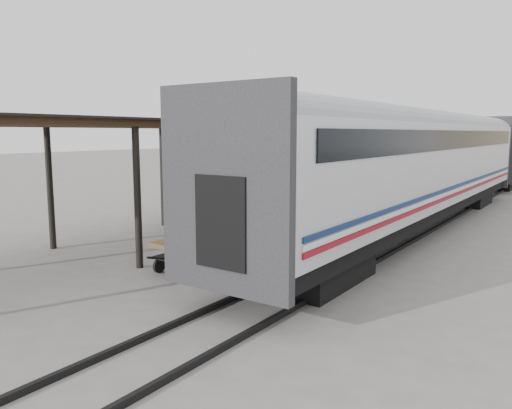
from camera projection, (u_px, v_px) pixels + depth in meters
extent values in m
plane|color=slate|center=(222.00, 260.00, 14.82)|extent=(160.00, 160.00, 0.00)
cube|color=silver|center=(417.00, 163.00, 19.14)|extent=(3.00, 24.00, 2.90)
cube|color=#28282B|center=(224.00, 193.00, 9.47)|extent=(3.04, 0.22, 3.50)
cube|color=black|center=(380.00, 139.00, 19.87)|extent=(0.04, 22.08, 0.65)
cube|color=black|center=(415.00, 207.00, 19.38)|extent=(2.55, 23.04, 0.50)
cube|color=#28282B|center=(488.00, 152.00, 30.59)|extent=(3.04, 0.22, 3.50)
cube|color=black|center=(497.00, 136.00, 40.98)|extent=(0.04, 22.08, 0.65)
cube|color=black|center=(268.00, 194.00, 13.00)|extent=(0.50, 1.70, 2.00)
imported|color=silver|center=(268.00, 200.00, 13.02)|extent=(0.72, 0.89, 1.72)
cube|color=brown|center=(252.00, 222.00, 13.22)|extent=(0.57, 0.25, 0.42)
cube|color=#422B19|center=(394.00, 129.00, 35.67)|extent=(4.60, 64.00, 0.18)
cube|color=black|center=(395.00, 127.00, 35.65)|extent=(4.90, 64.30, 0.06)
cylinder|color=black|center=(367.00, 156.00, 37.11)|extent=(0.20, 0.20, 4.00)
cylinder|color=black|center=(463.00, 147.00, 62.29)|extent=(0.20, 0.20, 4.00)
cylinder|color=black|center=(422.00, 158.00, 34.79)|extent=(0.20, 0.20, 4.00)
cylinder|color=black|center=(499.00, 147.00, 59.97)|extent=(0.20, 0.20, 4.00)
cube|color=black|center=(504.00, 178.00, 41.02)|extent=(0.10, 150.00, 0.12)
cube|color=tan|center=(472.00, 137.00, 86.65)|extent=(12.00, 8.00, 6.00)
cube|color=brown|center=(197.00, 240.00, 13.79)|extent=(1.34, 2.45, 0.12)
cube|color=black|center=(197.00, 252.00, 13.84)|extent=(1.24, 2.34, 0.06)
cylinder|color=black|center=(159.00, 265.00, 13.42)|extent=(0.10, 0.40, 0.40)
cylinder|color=black|center=(186.00, 272.00, 12.83)|extent=(0.10, 0.40, 0.40)
cylinder|color=black|center=(207.00, 252.00, 14.92)|extent=(0.10, 0.40, 0.40)
cylinder|color=black|center=(233.00, 257.00, 14.33)|extent=(0.10, 0.40, 0.40)
cube|color=#3C3C3F|center=(205.00, 230.00, 14.35)|extent=(0.73, 0.52, 0.24)
cube|color=brown|center=(222.00, 232.00, 14.18)|extent=(0.61, 0.48, 0.19)
cube|color=black|center=(191.00, 232.00, 13.92)|extent=(0.67, 0.50, 0.26)
cube|color=#474D2E|center=(205.00, 236.00, 13.66)|extent=(0.53, 0.40, 0.18)
cube|color=#533121|center=(205.00, 223.00, 14.25)|extent=(0.61, 0.50, 0.19)
cube|color=brown|center=(193.00, 224.00, 13.98)|extent=(0.57, 0.46, 0.20)
cube|color=#3C3C3F|center=(205.00, 217.00, 14.19)|extent=(0.46, 0.37, 0.15)
cube|color=black|center=(205.00, 229.00, 13.71)|extent=(0.47, 0.40, 0.14)
cube|color=maroon|center=(373.00, 186.00, 30.02)|extent=(1.31, 1.71, 0.91)
cube|color=maroon|center=(378.00, 176.00, 30.18)|extent=(1.00, 0.83, 0.35)
cylinder|color=black|center=(361.00, 192.00, 30.04)|extent=(0.22, 0.38, 0.36)
cylinder|color=black|center=(372.00, 194.00, 29.42)|extent=(0.22, 0.38, 0.36)
cylinder|color=black|center=(373.00, 191.00, 30.73)|extent=(0.22, 0.38, 0.36)
cylinder|color=black|center=(384.00, 192.00, 30.10)|extent=(0.22, 0.38, 0.36)
imported|color=navy|center=(187.00, 207.00, 12.98)|extent=(0.51, 0.73, 1.91)
imported|color=black|center=(298.00, 189.00, 25.30)|extent=(1.16, 0.76, 1.83)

